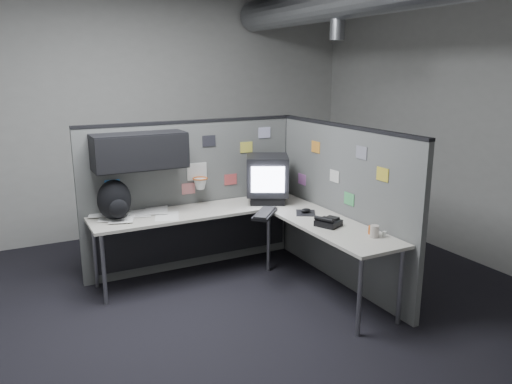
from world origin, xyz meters
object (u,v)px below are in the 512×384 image
keyboard (265,213)px  backpack (115,201)px  desk (236,224)px  phone (328,222)px  monitor (267,178)px

keyboard → backpack: bearing=156.8°
desk → phone: size_ratio=8.69×
monitor → backpack: 1.64m
desk → keyboard: keyboard is taller
backpack → keyboard: bearing=-5.3°
desk → monitor: size_ratio=3.85×
desk → phone: bearing=-53.1°
desk → backpack: 1.22m
monitor → backpack: size_ratio=1.51×
phone → backpack: backpack is taller
desk → monitor: monitor is taller
keyboard → phone: 0.68m
desk → keyboard: bearing=-41.4°
monitor → phone: monitor is taller
monitor → keyboard: bearing=-138.9°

